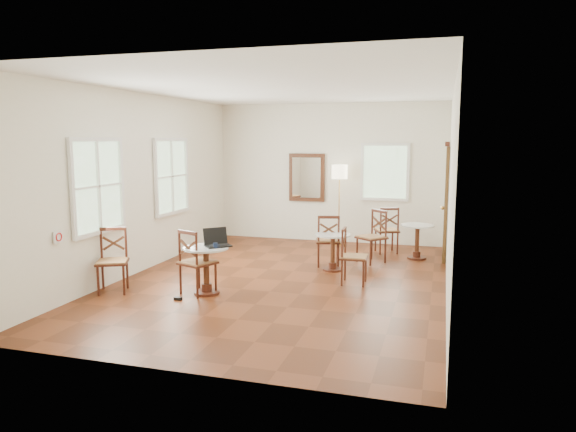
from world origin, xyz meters
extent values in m
plane|color=#5E2710|center=(0.00, 0.00, 0.00)|extent=(7.00, 7.00, 0.00)
cube|color=white|center=(0.00, 3.50, 1.50)|extent=(5.00, 0.02, 3.00)
cube|color=white|center=(0.00, -3.50, 1.50)|extent=(5.00, 0.02, 3.00)
cube|color=white|center=(-2.50, 0.00, 1.50)|extent=(0.02, 7.00, 3.00)
cube|color=white|center=(2.50, 0.00, 1.50)|extent=(0.02, 7.00, 3.00)
cube|color=white|center=(0.00, 0.00, 3.00)|extent=(5.00, 7.00, 0.02)
cube|color=#4F3516|center=(2.46, 2.40, 1.05)|extent=(0.06, 0.90, 2.10)
cube|color=#451D11|center=(2.44, 2.40, 2.15)|extent=(0.08, 1.02, 0.08)
sphere|color=#BF8C3F|center=(2.40, 2.08, 1.00)|extent=(0.07, 0.07, 0.07)
cube|color=#4C2614|center=(-0.50, 3.46, 1.40)|extent=(0.80, 0.05, 1.05)
cube|color=white|center=(-0.50, 3.43, 1.40)|extent=(0.64, 0.02, 0.88)
cube|color=white|center=(-2.47, -2.10, 0.95)|extent=(0.02, 0.16, 0.16)
torus|color=red|center=(-2.46, -2.10, 0.95)|extent=(0.02, 0.12, 0.12)
cube|color=white|center=(-2.47, -1.20, 1.55)|extent=(0.06, 1.22, 1.42)
cube|color=white|center=(-2.47, 1.00, 1.55)|extent=(0.06, 1.22, 1.42)
cube|color=white|center=(1.20, 3.47, 1.55)|extent=(1.02, 0.06, 1.22)
cylinder|color=#451D11|center=(-0.85, -1.01, 0.02)|extent=(0.37, 0.37, 0.04)
cylinder|color=#451D11|center=(-0.85, -1.01, 0.09)|extent=(0.15, 0.15, 0.11)
cylinder|color=#4C2614|center=(-0.85, -1.01, 0.37)|extent=(0.08, 0.08, 0.56)
cylinder|color=#451D11|center=(-0.85, -1.01, 0.64)|extent=(0.13, 0.13, 0.06)
cylinder|color=silver|center=(-0.85, -1.01, 0.68)|extent=(0.66, 0.66, 0.03)
cylinder|color=#451D11|center=(0.63, 0.89, 0.02)|extent=(0.34, 0.34, 0.03)
cylinder|color=#451D11|center=(0.63, 0.89, 0.09)|extent=(0.14, 0.14, 0.10)
cylinder|color=#4C2614|center=(0.63, 0.89, 0.34)|extent=(0.08, 0.08, 0.51)
cylinder|color=#451D11|center=(0.63, 0.89, 0.58)|extent=(0.12, 0.12, 0.05)
cylinder|color=silver|center=(0.63, 0.89, 0.62)|extent=(0.60, 0.60, 0.03)
cylinder|color=#451D11|center=(1.97, 2.22, 0.02)|extent=(0.35, 0.35, 0.04)
cylinder|color=#451D11|center=(1.97, 2.22, 0.09)|extent=(0.14, 0.14, 0.11)
cylinder|color=#4C2614|center=(1.97, 2.22, 0.35)|extent=(0.08, 0.08, 0.53)
cylinder|color=#451D11|center=(1.97, 2.22, 0.60)|extent=(0.12, 0.12, 0.05)
cylinder|color=silver|center=(1.97, 2.22, 0.63)|extent=(0.61, 0.61, 0.03)
cylinder|color=#451D11|center=(-0.74, -0.93, 0.22)|extent=(0.04, 0.04, 0.45)
cylinder|color=#451D11|center=(-0.87, -1.26, 0.22)|extent=(0.04, 0.04, 0.45)
cylinder|color=#451D11|center=(-1.07, -0.79, 0.22)|extent=(0.04, 0.04, 0.45)
cylinder|color=#451D11|center=(-1.21, -1.13, 0.22)|extent=(0.04, 0.04, 0.45)
cube|color=#451D11|center=(-0.97, -1.03, 0.45)|extent=(0.57, 0.57, 0.03)
cube|color=olive|center=(-0.97, -1.03, 0.47)|extent=(0.54, 0.54, 0.04)
cylinder|color=#451D11|center=(-0.87, -1.26, 0.70)|extent=(0.04, 0.04, 0.50)
cylinder|color=#451D11|center=(-1.21, -1.13, 0.70)|extent=(0.04, 0.04, 0.50)
cube|color=#451D11|center=(-1.04, -1.19, 0.93)|extent=(0.36, 0.17, 0.05)
cube|color=#4C2614|center=(-1.04, -1.19, 0.71)|extent=(0.31, 0.14, 0.22)
cube|color=#4C2614|center=(-1.04, -1.19, 0.71)|extent=(0.31, 0.14, 0.22)
cylinder|color=#451D11|center=(-2.29, -1.56, 0.22)|extent=(0.04, 0.04, 0.44)
cylinder|color=#451D11|center=(-2.44, -1.24, 0.22)|extent=(0.04, 0.04, 0.44)
cylinder|color=#451D11|center=(-1.97, -1.40, 0.22)|extent=(0.04, 0.04, 0.44)
cylinder|color=#451D11|center=(-2.12, -1.08, 0.22)|extent=(0.04, 0.04, 0.44)
cube|color=#451D11|center=(-2.20, -1.32, 0.45)|extent=(0.58, 0.58, 0.03)
cube|color=olive|center=(-2.20, -1.32, 0.46)|extent=(0.55, 0.55, 0.04)
cylinder|color=#451D11|center=(-2.44, -1.24, 0.69)|extent=(0.04, 0.04, 0.49)
cylinder|color=#451D11|center=(-2.12, -1.08, 0.69)|extent=(0.04, 0.04, 0.49)
cube|color=#451D11|center=(-2.28, -1.16, 0.92)|extent=(0.35, 0.19, 0.05)
cube|color=#4C2614|center=(-2.28, -1.16, 0.70)|extent=(0.30, 0.16, 0.22)
cube|color=#4C2614|center=(-2.28, -1.16, 0.70)|extent=(0.30, 0.16, 0.22)
cylinder|color=#451D11|center=(0.60, 1.43, 0.22)|extent=(0.03, 0.03, 0.43)
cylinder|color=#451D11|center=(0.69, 1.09, 0.22)|extent=(0.03, 0.03, 0.43)
cylinder|color=#451D11|center=(0.27, 1.35, 0.22)|extent=(0.03, 0.03, 0.43)
cylinder|color=#451D11|center=(0.35, 1.01, 0.22)|extent=(0.03, 0.03, 0.43)
cube|color=#451D11|center=(0.48, 1.22, 0.44)|extent=(0.51, 0.51, 0.03)
cube|color=olive|center=(0.48, 1.22, 0.45)|extent=(0.49, 0.49, 0.04)
cylinder|color=#451D11|center=(0.69, 1.09, 0.67)|extent=(0.03, 0.03, 0.48)
cylinder|color=#451D11|center=(0.35, 1.01, 0.67)|extent=(0.03, 0.03, 0.48)
cube|color=#451D11|center=(0.52, 1.05, 0.90)|extent=(0.36, 0.12, 0.05)
cube|color=#4C2614|center=(0.52, 1.05, 0.68)|extent=(0.31, 0.10, 0.21)
cube|color=#4C2614|center=(0.52, 1.05, 0.68)|extent=(0.31, 0.10, 0.21)
cylinder|color=#451D11|center=(1.29, -0.02, 0.21)|extent=(0.03, 0.03, 0.41)
cylinder|color=#451D11|center=(0.96, -0.03, 0.21)|extent=(0.03, 0.03, 0.41)
cylinder|color=#451D11|center=(1.28, 0.31, 0.21)|extent=(0.03, 0.03, 0.41)
cylinder|color=#451D11|center=(0.95, 0.30, 0.21)|extent=(0.03, 0.03, 0.41)
cube|color=#451D11|center=(1.12, 0.14, 0.42)|extent=(0.42, 0.42, 0.03)
cube|color=olive|center=(1.12, 0.14, 0.43)|extent=(0.40, 0.40, 0.04)
cylinder|color=#451D11|center=(0.96, -0.03, 0.64)|extent=(0.03, 0.03, 0.46)
cylinder|color=#451D11|center=(0.95, 0.30, 0.64)|extent=(0.03, 0.03, 0.46)
cube|color=#451D11|center=(0.95, 0.13, 0.85)|extent=(0.04, 0.35, 0.05)
cube|color=#4C2614|center=(0.95, 0.13, 0.65)|extent=(0.03, 0.30, 0.20)
cube|color=#4C2614|center=(0.95, 0.13, 0.65)|extent=(0.03, 0.30, 0.20)
cylinder|color=#451D11|center=(1.45, 2.85, 0.22)|extent=(0.03, 0.03, 0.43)
cylinder|color=#451D11|center=(1.58, 2.52, 0.22)|extent=(0.03, 0.03, 0.43)
cylinder|color=#451D11|center=(1.13, 2.71, 0.22)|extent=(0.03, 0.03, 0.43)
cylinder|color=#451D11|center=(1.26, 2.39, 0.22)|extent=(0.03, 0.03, 0.43)
cube|color=#451D11|center=(1.36, 2.62, 0.44)|extent=(0.55, 0.55, 0.03)
cube|color=olive|center=(1.36, 2.62, 0.45)|extent=(0.53, 0.53, 0.04)
cylinder|color=#451D11|center=(1.58, 2.52, 0.67)|extent=(0.03, 0.03, 0.48)
cylinder|color=#451D11|center=(1.26, 2.39, 0.67)|extent=(0.03, 0.03, 0.48)
cube|color=#451D11|center=(1.42, 2.46, 0.90)|extent=(0.35, 0.17, 0.05)
cube|color=#4C2614|center=(1.42, 2.46, 0.68)|extent=(0.30, 0.14, 0.21)
cube|color=#4C2614|center=(1.42, 2.46, 0.68)|extent=(0.30, 0.14, 0.21)
cylinder|color=#451D11|center=(0.93, 1.65, 0.23)|extent=(0.04, 0.04, 0.45)
cylinder|color=#451D11|center=(1.16, 1.93, 0.23)|extent=(0.04, 0.04, 0.45)
cylinder|color=#451D11|center=(1.20, 1.42, 0.23)|extent=(0.04, 0.04, 0.45)
cylinder|color=#451D11|center=(1.43, 1.70, 0.23)|extent=(0.04, 0.04, 0.45)
cube|color=#451D11|center=(1.18, 1.67, 0.46)|extent=(0.62, 0.62, 0.03)
cube|color=olive|center=(1.18, 1.67, 0.47)|extent=(0.59, 0.59, 0.04)
cylinder|color=#451D11|center=(1.16, 1.93, 0.70)|extent=(0.04, 0.04, 0.50)
cylinder|color=#451D11|center=(1.43, 1.70, 0.70)|extent=(0.04, 0.04, 0.50)
cube|color=#451D11|center=(1.29, 1.81, 0.93)|extent=(0.32, 0.27, 0.05)
cube|color=#4C2614|center=(1.29, 1.81, 0.71)|extent=(0.27, 0.23, 0.22)
cube|color=#4C2614|center=(1.29, 1.81, 0.71)|extent=(0.27, 0.23, 0.22)
cylinder|color=#BF8C3F|center=(0.29, 3.15, 0.01)|extent=(0.27, 0.27, 0.03)
cylinder|color=#BF8C3F|center=(0.29, 3.15, 0.78)|extent=(0.02, 0.02, 1.56)
cylinder|color=beige|center=(0.29, 3.15, 1.56)|extent=(0.33, 0.33, 0.29)
cube|color=black|center=(-0.70, -0.92, 0.70)|extent=(0.44, 0.43, 0.02)
cube|color=black|center=(-0.70, -0.92, 0.72)|extent=(0.32, 0.31, 0.00)
cube|color=black|center=(-0.78, -0.82, 0.83)|extent=(0.31, 0.30, 0.24)
cube|color=silver|center=(-0.78, -0.82, 0.83)|extent=(0.27, 0.25, 0.20)
ellipsoid|color=black|center=(-0.74, -0.96, 0.71)|extent=(0.12, 0.10, 0.04)
cylinder|color=#0F1933|center=(-0.68, -1.04, 0.73)|extent=(0.07, 0.07, 0.08)
torus|color=#0F1933|center=(-0.65, -1.04, 0.73)|extent=(0.05, 0.01, 0.05)
cylinder|color=white|center=(-0.87, -0.84, 0.74)|extent=(0.06, 0.06, 0.10)
cube|color=black|center=(-1.10, -1.41, 0.02)|extent=(0.11, 0.06, 0.04)
camera|label=1|loc=(2.41, -7.86, 2.23)|focal=33.09mm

